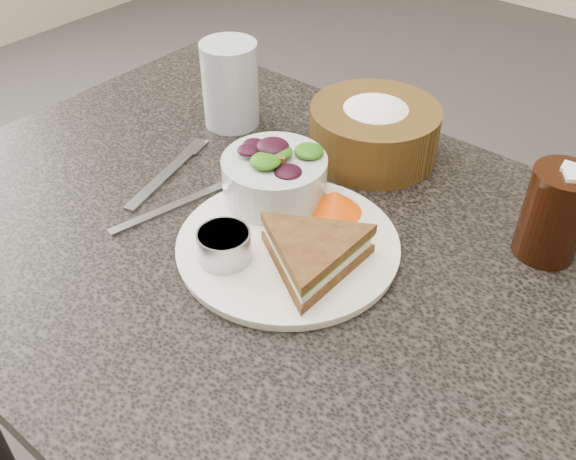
{
  "coord_description": "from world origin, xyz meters",
  "views": [
    {
      "loc": [
        0.39,
        -0.45,
        1.25
      ],
      "look_at": [
        0.02,
        -0.01,
        0.78
      ],
      "focal_mm": 40.0,
      "sensor_mm": 36.0,
      "label": 1
    }
  ],
  "objects_px": {
    "dinner_plate": "(288,246)",
    "bread_basket": "(375,124)",
    "dressing_ramekin": "(224,246)",
    "cola_glass": "(556,210)",
    "sandwich": "(313,254)",
    "salad_bowl": "(274,171)",
    "dining_table": "(279,420)",
    "water_glass": "(230,84)"
  },
  "relations": [
    {
      "from": "dinner_plate",
      "to": "cola_glass",
      "type": "relative_size",
      "value": 2.09
    },
    {
      "from": "dressing_ramekin",
      "to": "bread_basket",
      "type": "bearing_deg",
      "value": 90.11
    },
    {
      "from": "sandwich",
      "to": "cola_glass",
      "type": "distance_m",
      "value": 0.28
    },
    {
      "from": "sandwich",
      "to": "bread_basket",
      "type": "xyz_separation_m",
      "value": [
        -0.09,
        0.25,
        0.02
      ]
    },
    {
      "from": "sandwich",
      "to": "bread_basket",
      "type": "bearing_deg",
      "value": 140.09
    },
    {
      "from": "salad_bowl",
      "to": "dressing_ramekin",
      "type": "distance_m",
      "value": 0.13
    },
    {
      "from": "cola_glass",
      "to": "dinner_plate",
      "type": "bearing_deg",
      "value": -141.17
    },
    {
      "from": "dinner_plate",
      "to": "bread_basket",
      "type": "height_order",
      "value": "bread_basket"
    },
    {
      "from": "sandwich",
      "to": "salad_bowl",
      "type": "xyz_separation_m",
      "value": [
        -0.12,
        0.08,
        0.02
      ]
    },
    {
      "from": "salad_bowl",
      "to": "dressing_ramekin",
      "type": "bearing_deg",
      "value": -75.05
    },
    {
      "from": "bread_basket",
      "to": "water_glass",
      "type": "relative_size",
      "value": 1.42
    },
    {
      "from": "dressing_ramekin",
      "to": "sandwich",
      "type": "bearing_deg",
      "value": 30.3
    },
    {
      "from": "dressing_ramekin",
      "to": "cola_glass",
      "type": "distance_m",
      "value": 0.38
    },
    {
      "from": "bread_basket",
      "to": "water_glass",
      "type": "bearing_deg",
      "value": -165.05
    },
    {
      "from": "sandwich",
      "to": "bread_basket",
      "type": "relative_size",
      "value": 0.86
    },
    {
      "from": "bread_basket",
      "to": "dressing_ramekin",
      "type": "bearing_deg",
      "value": -89.89
    },
    {
      "from": "bread_basket",
      "to": "cola_glass",
      "type": "bearing_deg",
      "value": -9.81
    },
    {
      "from": "salad_bowl",
      "to": "water_glass",
      "type": "distance_m",
      "value": 0.22
    },
    {
      "from": "sandwich",
      "to": "cola_glass",
      "type": "xyz_separation_m",
      "value": [
        0.19,
        0.21,
        0.03
      ]
    },
    {
      "from": "sandwich",
      "to": "cola_glass",
      "type": "height_order",
      "value": "cola_glass"
    },
    {
      "from": "bread_basket",
      "to": "cola_glass",
      "type": "xyz_separation_m",
      "value": [
        0.27,
        -0.05,
        0.01
      ]
    },
    {
      "from": "sandwich",
      "to": "cola_glass",
      "type": "relative_size",
      "value": 1.25
    },
    {
      "from": "salad_bowl",
      "to": "cola_glass",
      "type": "xyz_separation_m",
      "value": [
        0.31,
        0.13,
        0.01
      ]
    },
    {
      "from": "dining_table",
      "to": "dinner_plate",
      "type": "bearing_deg",
      "value": -12.19
    },
    {
      "from": "salad_bowl",
      "to": "sandwich",
      "type": "bearing_deg",
      "value": -32.74
    },
    {
      "from": "cola_glass",
      "to": "salad_bowl",
      "type": "bearing_deg",
      "value": -157.39
    },
    {
      "from": "dinner_plate",
      "to": "cola_glass",
      "type": "xyz_separation_m",
      "value": [
        0.24,
        0.19,
        0.06
      ]
    },
    {
      "from": "salad_bowl",
      "to": "water_glass",
      "type": "relative_size",
      "value": 1.04
    },
    {
      "from": "salad_bowl",
      "to": "dining_table",
      "type": "bearing_deg",
      "value": -49.02
    },
    {
      "from": "dining_table",
      "to": "water_glass",
      "type": "relative_size",
      "value": 7.82
    },
    {
      "from": "dinner_plate",
      "to": "dressing_ramekin",
      "type": "relative_size",
      "value": 4.22
    },
    {
      "from": "water_glass",
      "to": "sandwich",
      "type": "bearing_deg",
      "value": -32.42
    },
    {
      "from": "dinner_plate",
      "to": "bread_basket",
      "type": "relative_size",
      "value": 1.44
    },
    {
      "from": "dining_table",
      "to": "dressing_ramekin",
      "type": "height_order",
      "value": "dressing_ramekin"
    },
    {
      "from": "dining_table",
      "to": "dinner_plate",
      "type": "xyz_separation_m",
      "value": [
        0.02,
        -0.01,
        0.38
      ]
    },
    {
      "from": "dining_table",
      "to": "bread_basket",
      "type": "xyz_separation_m",
      "value": [
        -0.02,
        0.23,
        0.43
      ]
    },
    {
      "from": "dinner_plate",
      "to": "bread_basket",
      "type": "distance_m",
      "value": 0.24
    },
    {
      "from": "dressing_ramekin",
      "to": "water_glass",
      "type": "bearing_deg",
      "value": 131.85
    },
    {
      "from": "dinner_plate",
      "to": "water_glass",
      "type": "xyz_separation_m",
      "value": [
        -0.26,
        0.18,
        0.06
      ]
    },
    {
      "from": "dining_table",
      "to": "dinner_plate",
      "type": "relative_size",
      "value": 3.84
    },
    {
      "from": "sandwich",
      "to": "cola_glass",
      "type": "bearing_deg",
      "value": 78.91
    },
    {
      "from": "salad_bowl",
      "to": "water_glass",
      "type": "xyz_separation_m",
      "value": [
        -0.19,
        0.12,
        0.01
      ]
    }
  ]
}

